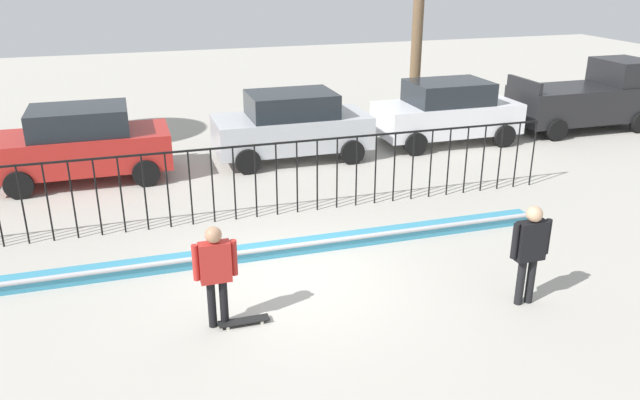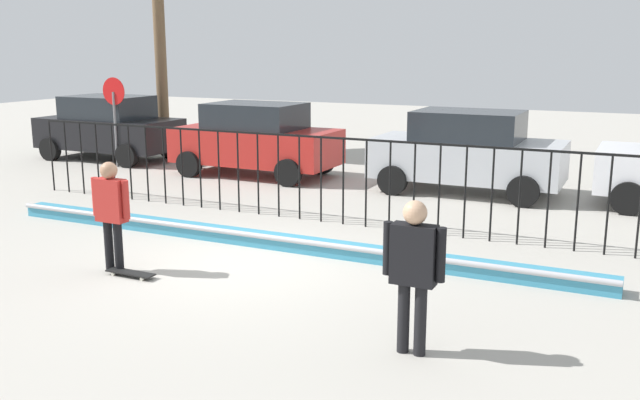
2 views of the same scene
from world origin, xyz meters
name	(u,v)px [view 1 (image 1 of 2)]	position (x,y,z in m)	size (l,w,h in m)	color
ground_plane	(292,279)	(0.00, 0.00, 0.00)	(60.00, 60.00, 0.00)	#ADA89E
bowl_coping_ledge	(278,249)	(0.00, 1.06, 0.12)	(11.00, 0.40, 0.27)	teal
perimeter_fence	(255,172)	(0.00, 3.03, 1.04)	(14.04, 0.04, 1.67)	black
skateboarder	(215,268)	(-1.48, -1.10, 1.01)	(0.68, 0.25, 1.68)	black
skateboard	(244,321)	(-1.10, -1.20, 0.06)	(0.80, 0.20, 0.07)	black
camera_operator	(530,246)	(3.47, -1.93, 1.04)	(0.70, 0.26, 1.74)	black
parked_car_red	(82,143)	(-3.68, 6.79, 0.97)	(4.30, 2.12, 1.90)	#B2231E
parked_car_silver	(292,125)	(1.86, 6.96, 0.97)	(4.30, 2.12, 1.90)	#B7BABF
parked_car_white	(447,112)	(6.80, 7.16, 0.97)	(4.30, 2.12, 1.90)	silver
pickup_truck	(589,98)	(12.04, 7.27, 1.04)	(4.70, 2.12, 2.24)	black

